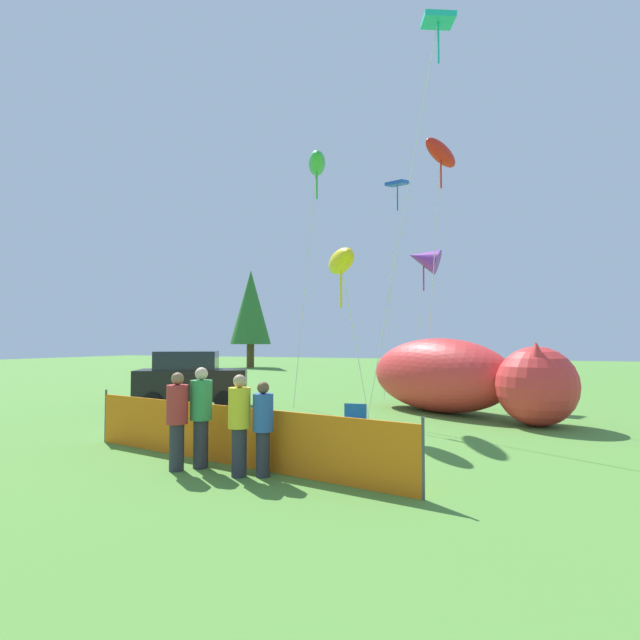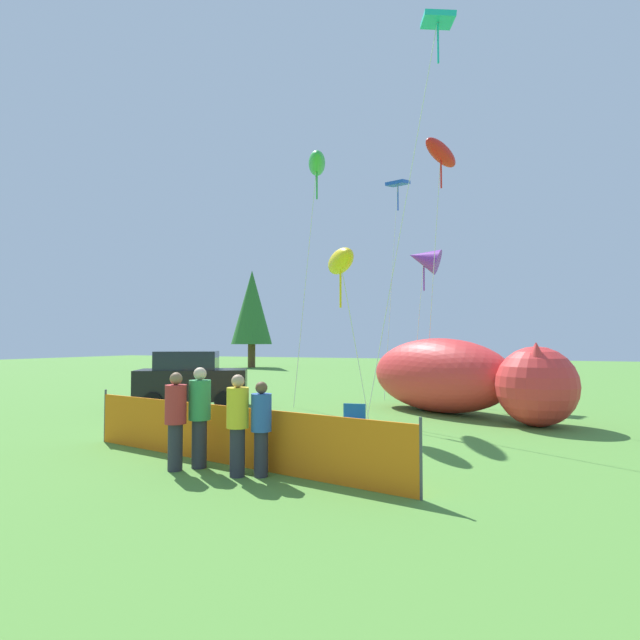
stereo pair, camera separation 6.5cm
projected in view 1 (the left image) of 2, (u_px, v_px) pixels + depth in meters
ground_plane at (254, 431)px, 13.42m from camera, size 120.00×120.00×0.00m
parked_car at (191, 380)px, 18.38m from camera, size 4.32×3.44×2.07m
folding_chair at (354, 422)px, 11.70m from camera, size 0.63×0.63×0.94m
inflatable_cat at (457, 379)px, 16.60m from camera, size 7.32×5.69×2.54m
safety_fence at (229, 435)px, 9.84m from camera, size 7.99×1.65×1.25m
spectator_in_red_shirt at (239, 421)px, 8.95m from camera, size 0.40×0.40×1.82m
spectator_in_green_shirt at (177, 417)px, 9.37m from camera, size 0.40×0.40×1.83m
spectator_in_white_shirt at (201, 413)px, 9.58m from camera, size 0.42×0.42×1.92m
spectator_in_grey_shirt at (263, 425)px, 8.95m from camera, size 0.37×0.37×1.69m
kite_red_lizard at (441, 154)px, 18.16m from camera, size 1.40×2.03×9.90m
kite_purple_delta at (423, 259)px, 20.15m from camera, size 1.48×1.90×6.45m
kite_yellow_hero at (341, 262)px, 14.00m from camera, size 1.63×2.39×5.08m
kite_blue_box at (397, 188)px, 23.49m from camera, size 1.07×3.12×10.08m
kite_green_fish at (317, 164)px, 18.11m from camera, size 1.91×3.02×9.36m
kite_teal_diamond at (436, 31)px, 14.66m from camera, size 2.88×1.17×12.05m
horizon_tree_east at (251, 308)px, 47.64m from camera, size 3.90×3.90×9.30m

